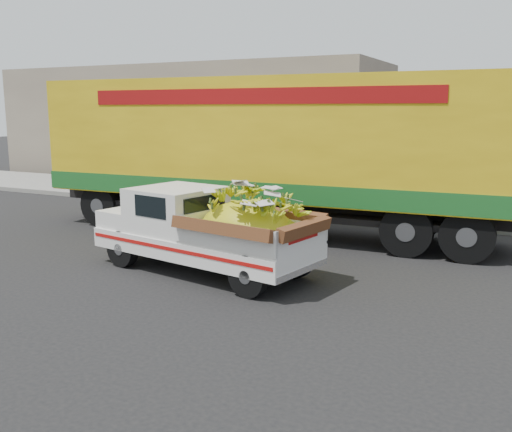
% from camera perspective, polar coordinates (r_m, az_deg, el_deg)
% --- Properties ---
extents(ground, '(100.00, 100.00, 0.00)m').
position_cam_1_polar(ground, '(11.35, -12.68, -5.27)').
color(ground, black).
rests_on(ground, ground).
extents(curb, '(60.00, 0.25, 0.15)m').
position_cam_1_polar(curb, '(16.97, 1.79, 0.46)').
color(curb, gray).
rests_on(curb, ground).
extents(sidewalk, '(60.00, 4.00, 0.14)m').
position_cam_1_polar(sidewalk, '(18.87, 4.45, 1.44)').
color(sidewalk, gray).
rests_on(sidewalk, ground).
extents(building_left, '(18.00, 6.00, 5.00)m').
position_cam_1_polar(building_left, '(27.60, -6.47, 9.34)').
color(building_left, gray).
rests_on(building_left, ground).
extents(pickup_truck, '(4.69, 2.41, 1.57)m').
position_cam_1_polar(pickup_truck, '(10.58, -3.88, -1.49)').
color(pickup_truck, black).
rests_on(pickup_truck, ground).
extents(semi_trailer, '(12.03, 2.99, 3.80)m').
position_cam_1_polar(semi_trailer, '(14.06, 1.65, 6.78)').
color(semi_trailer, black).
rests_on(semi_trailer, ground).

